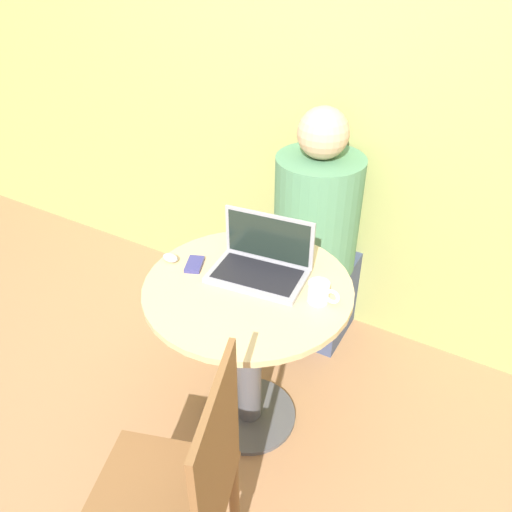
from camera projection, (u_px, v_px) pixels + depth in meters
ground_plane at (250, 415)px, 2.24m from camera, size 12.00×12.00×0.00m
back_wall at (351, 73)px, 2.14m from camera, size 7.00×0.05×2.60m
round_table at (249, 328)px, 1.94m from camera, size 0.77×0.77×0.74m
laptop at (261, 263)px, 1.86m from camera, size 0.38×0.26×0.22m
cell_phone at (195, 264)px, 1.92m from camera, size 0.09×0.12×0.02m
computer_mouse at (170, 258)px, 1.94m from camera, size 0.07×0.04×0.03m
coffee_cup at (320, 292)px, 1.73m from camera, size 0.12×0.08×0.08m
chair_empty at (182, 498)px, 1.41m from camera, size 0.51×0.51×0.96m
person_seated at (319, 247)px, 2.48m from camera, size 0.40×0.62×1.22m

